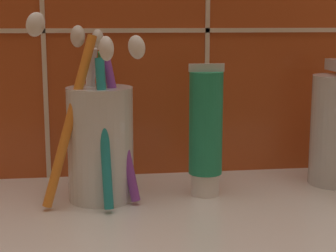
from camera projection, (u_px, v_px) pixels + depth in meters
sink_counter at (216, 222)px, 52.55cm from camera, size 72.51×28.88×2.00cm
toothbrush_cup at (100, 138)px, 54.94cm from camera, size 11.50×12.07×18.54cm
toothpaste_tube at (206, 131)px, 56.34cm from camera, size 3.54×3.37×13.40cm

